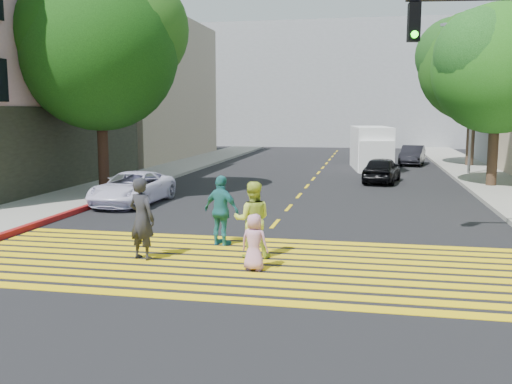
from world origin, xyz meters
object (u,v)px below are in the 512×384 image
(pedestrian_child, at_px, (254,242))
(white_sedan, at_px, (132,188))
(tree_left, at_px, (101,43))
(pedestrian_woman, at_px, (252,220))
(tree_right_far, at_px, (476,60))
(dark_car_parked, at_px, (412,155))
(tree_right_near, at_px, (499,62))
(dark_car_near, at_px, (382,170))
(silver_car, at_px, (374,152))
(pedestrian_man, at_px, (142,219))
(pedestrian_extra, at_px, (222,211))
(white_van, at_px, (372,149))

(pedestrian_child, bearing_deg, white_sedan, -39.70)
(tree_left, bearing_deg, pedestrian_woman, -47.86)
(tree_right_far, relative_size, dark_car_parked, 2.53)
(tree_left, distance_m, dark_car_parked, 21.78)
(tree_right_near, bearing_deg, tree_left, -161.71)
(tree_right_far, bearing_deg, dark_car_near, -122.01)
(pedestrian_child, relative_size, dark_car_near, 0.34)
(silver_car, bearing_deg, tree_left, 52.18)
(tree_right_near, height_order, pedestrian_woman, tree_right_near)
(pedestrian_man, bearing_deg, pedestrian_child, -167.87)
(pedestrian_woman, distance_m, dark_car_near, 15.53)
(tree_left, bearing_deg, pedestrian_child, -50.21)
(pedestrian_child, distance_m, white_sedan, 10.00)
(tree_left, height_order, dark_car_parked, tree_left)
(tree_left, distance_m, silver_car, 22.95)
(pedestrian_woman, height_order, pedestrian_extra, same)
(tree_right_far, xyz_separation_m, silver_car, (-5.83, 4.15, -5.86))
(dark_car_near, xyz_separation_m, silver_car, (-0.29, 13.02, -0.02))
(tree_right_far, height_order, pedestrian_man, tree_right_far)
(tree_right_far, height_order, pedestrian_extra, tree_right_far)
(tree_left, relative_size, white_van, 1.63)
(silver_car, bearing_deg, dark_car_parked, 119.47)
(dark_car_parked, relative_size, white_van, 0.68)
(tree_right_near, bearing_deg, pedestrian_child, -117.30)
(white_van, bearing_deg, pedestrian_extra, -107.54)
(pedestrian_extra, distance_m, dark_car_near, 14.77)
(white_van, bearing_deg, silver_car, 81.16)
(silver_car, bearing_deg, pedestrian_child, 76.19)
(white_sedan, relative_size, silver_car, 1.02)
(dark_car_near, bearing_deg, tree_right_near, 176.65)
(silver_car, bearing_deg, white_van, 79.75)
(pedestrian_woman, xyz_separation_m, white_sedan, (-5.94, 6.78, -0.31))
(tree_left, relative_size, pedestrian_extra, 5.01)
(tree_right_near, distance_m, pedestrian_child, 17.73)
(pedestrian_extra, bearing_deg, tree_left, -24.27)
(silver_car, bearing_deg, pedestrian_extra, 73.12)
(white_sedan, bearing_deg, tree_right_far, 51.79)
(tree_right_far, height_order, pedestrian_woman, tree_right_far)
(pedestrian_man, bearing_deg, tree_left, -39.29)
(pedestrian_extra, height_order, white_sedan, pedestrian_extra)
(tree_left, height_order, pedestrian_man, tree_left)
(pedestrian_child, distance_m, pedestrian_extra, 2.50)
(tree_right_near, bearing_deg, tree_right_far, 85.87)
(silver_car, distance_m, white_van, 6.57)
(tree_right_near, relative_size, pedestrian_extra, 4.55)
(pedestrian_extra, xyz_separation_m, dark_car_near, (4.27, 14.13, -0.27))
(dark_car_near, height_order, silver_car, dark_car_near)
(pedestrian_extra, distance_m, white_van, 20.95)
(tree_right_near, relative_size, pedestrian_child, 6.62)
(pedestrian_man, xyz_separation_m, pedestrian_woman, (2.47, 0.67, -0.06))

